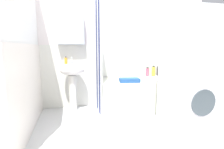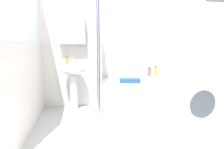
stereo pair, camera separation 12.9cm
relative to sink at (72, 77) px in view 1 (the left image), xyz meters
name	(u,v)px [view 1 (the left image)]	position (x,y,z in m)	size (l,w,h in m)	color
ground_plane	(144,131)	(0.97, -1.03, -0.65)	(4.80, 5.60, 0.04)	silver
wall_back_tiled	(118,48)	(0.91, 0.23, 0.51)	(3.60, 0.18, 2.40)	silver
wall_left_tiled	(25,50)	(-0.60, -0.69, 0.49)	(0.07, 1.81, 2.40)	white
sink	(72,77)	(0.00, 0.00, 0.00)	(0.44, 0.34, 0.86)	silver
faucet	(72,61)	(0.00, 0.08, 0.29)	(0.03, 0.12, 0.12)	silver
soap_dispenser	(66,61)	(-0.10, 0.07, 0.29)	(0.05, 0.05, 0.14)	orange
bathtub	(136,94)	(1.17, -0.17, -0.35)	(1.41, 0.72, 0.56)	silver
shower_curtain	(98,56)	(0.45, -0.17, 0.37)	(0.01, 0.72, 2.00)	white
body_wash_bottle	(158,71)	(1.77, 0.14, 0.03)	(0.07, 0.07, 0.20)	#29272F
shampoo_bottle	(153,71)	(1.64, 0.11, 0.04)	(0.07, 0.07, 0.21)	gold
conditioner_bottle	(147,72)	(1.52, 0.13, 0.02)	(0.07, 0.07, 0.19)	#CF4C69
towel_folded	(129,80)	(0.96, -0.38, -0.03)	(0.34, 0.20, 0.07)	#234C8B
washer_dryer_stack	(189,70)	(1.61, -1.07, 0.21)	(0.64, 0.63, 1.67)	white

